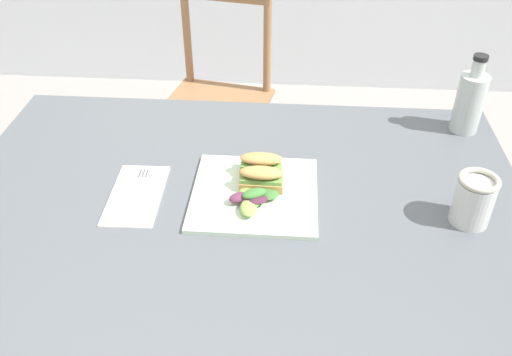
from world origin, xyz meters
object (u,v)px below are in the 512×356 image
(plate_lunch, at_px, (255,194))
(sandwich_half_back, at_px, (261,164))
(sandwich_half_front, at_px, (262,178))
(bottle_cold_brew, at_px, (469,105))
(dining_table, at_px, (238,243))
(mason_jar_iced_tea, at_px, (473,202))
(chair_wooden_far, at_px, (217,101))
(fork_on_napkin, at_px, (138,189))

(plate_lunch, relative_size, sandwich_half_back, 2.80)
(plate_lunch, distance_m, sandwich_half_front, 0.04)
(plate_lunch, relative_size, bottle_cold_brew, 1.32)
(dining_table, bearing_deg, mason_jar_iced_tea, -1.95)
(plate_lunch, bearing_deg, dining_table, -136.52)
(dining_table, xyz_separation_m, bottle_cold_brew, (0.57, 0.36, 0.19))
(sandwich_half_back, bearing_deg, dining_table, -114.12)
(dining_table, distance_m, sandwich_half_back, 0.19)
(plate_lunch, height_order, sandwich_half_front, sandwich_half_front)
(chair_wooden_far, xyz_separation_m, fork_on_napkin, (-0.04, -0.98, 0.30))
(sandwich_half_back, bearing_deg, chair_wooden_far, 104.60)
(dining_table, height_order, plate_lunch, plate_lunch)
(chair_wooden_far, height_order, sandwich_half_front, chair_wooden_far)
(mason_jar_iced_tea, bearing_deg, bottle_cold_brew, 78.93)
(sandwich_half_front, relative_size, fork_on_napkin, 0.54)
(sandwich_half_back, bearing_deg, mason_jar_iced_tea, -15.24)
(chair_wooden_far, relative_size, bottle_cold_brew, 4.08)
(sandwich_half_front, height_order, bottle_cold_brew, bottle_cold_brew)
(dining_table, relative_size, plate_lunch, 4.64)
(chair_wooden_far, distance_m, bottle_cold_brew, 1.07)
(sandwich_half_back, relative_size, bottle_cold_brew, 0.47)
(mason_jar_iced_tea, bearing_deg, plate_lunch, 173.54)
(fork_on_napkin, relative_size, mason_jar_iced_tea, 1.63)
(fork_on_napkin, height_order, mason_jar_iced_tea, mason_jar_iced_tea)
(dining_table, distance_m, plate_lunch, 0.13)
(dining_table, distance_m, sandwich_half_front, 0.17)
(dining_table, relative_size, bottle_cold_brew, 6.14)
(plate_lunch, xyz_separation_m, sandwich_half_front, (0.01, 0.02, 0.03))
(sandwich_half_back, bearing_deg, plate_lunch, -98.21)
(plate_lunch, distance_m, mason_jar_iced_tea, 0.47)
(plate_lunch, bearing_deg, sandwich_half_back, 81.79)
(fork_on_napkin, xyz_separation_m, bottle_cold_brew, (0.81, 0.33, 0.07))
(plate_lunch, bearing_deg, bottle_cold_brew, 31.43)
(plate_lunch, bearing_deg, fork_on_napkin, -179.40)
(dining_table, height_order, sandwich_half_front, sandwich_half_front)
(fork_on_napkin, distance_m, mason_jar_iced_tea, 0.73)
(chair_wooden_far, distance_m, mason_jar_iced_tea, 1.28)
(sandwich_half_front, relative_size, sandwich_half_back, 1.00)
(dining_table, height_order, sandwich_half_back, sandwich_half_back)
(mason_jar_iced_tea, bearing_deg, dining_table, 178.05)
(chair_wooden_far, distance_m, fork_on_napkin, 1.02)
(sandwich_half_back, xyz_separation_m, mason_jar_iced_tea, (0.45, -0.12, 0.01))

